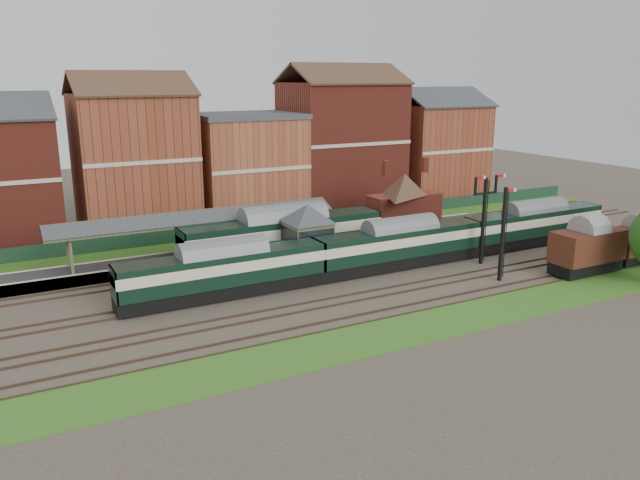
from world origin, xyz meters
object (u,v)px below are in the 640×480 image
semaphore_bracket (484,215)px  goods_van_a (587,248)px  signal_box (308,235)px  dmu_train (400,244)px  platform_railcar (284,235)px

semaphore_bracket → goods_van_a: (6.06, -6.50, -2.34)m
signal_box → goods_van_a: (21.10, -12.25, -0.90)m
goods_van_a → dmu_train: bearing=146.3°
dmu_train → goods_van_a: (13.48, -9.00, 0.04)m
dmu_train → goods_van_a: bearing=-33.7°
signal_box → semaphore_bracket: 16.16m
semaphore_bracket → platform_railcar: bearing=150.5°
semaphore_bracket → dmu_train: size_ratio=0.16×
dmu_train → signal_box: bearing=156.9°
signal_box → dmu_train: size_ratio=0.12×
dmu_train → platform_railcar: (-8.45, 6.50, 0.35)m
semaphore_bracket → platform_railcar: 18.36m
dmu_train → goods_van_a: goods_van_a is taller
signal_box → goods_van_a: signal_box is taller
signal_box → goods_van_a: 24.41m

